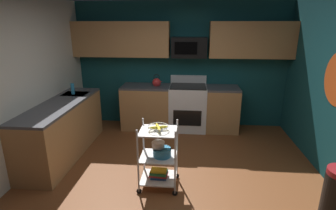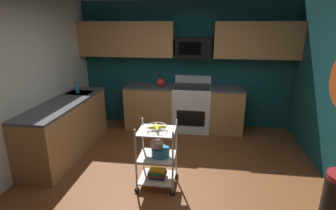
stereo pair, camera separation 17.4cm
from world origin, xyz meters
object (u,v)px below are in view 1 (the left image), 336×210
at_px(rolling_cart, 158,156).
at_px(kettle, 157,82).
at_px(microwave, 189,47).
at_px(mixing_bowl_small, 158,144).
at_px(mixing_bowl_large, 162,152).
at_px(dish_soap_bottle, 73,89).
at_px(book_stack, 159,174).
at_px(oven_range, 188,107).
at_px(fruit_bowl, 158,127).

bearing_deg(rolling_cart, kettle, 97.99).
xyz_separation_m(microwave, mixing_bowl_small, (-0.35, -2.22, -1.08)).
height_order(mixing_bowl_large, dish_soap_bottle, dish_soap_bottle).
height_order(rolling_cart, book_stack, rolling_cart).
bearing_deg(mixing_bowl_small, kettle, 97.97).
bearing_deg(microwave, book_stack, -98.91).
xyz_separation_m(microwave, dish_soap_bottle, (-2.10, -0.89, -0.68)).
bearing_deg(microwave, dish_soap_bottle, -156.94).
bearing_deg(book_stack, kettle, 97.99).
relative_size(microwave, dish_soap_bottle, 3.50).
relative_size(rolling_cart, mixing_bowl_small, 5.03).
height_order(oven_range, book_stack, oven_range).
height_order(microwave, rolling_cart, microwave).
bearing_deg(mixing_bowl_large, kettle, 99.29).
bearing_deg(mixing_bowl_small, fruit_bowl, -79.68).
height_order(book_stack, dish_soap_bottle, dish_soap_bottle).
height_order(fruit_bowl, dish_soap_bottle, dish_soap_bottle).
height_order(microwave, book_stack, microwave).
distance_m(microwave, dish_soap_bottle, 2.38).
relative_size(rolling_cart, fruit_bowl, 3.36).
bearing_deg(kettle, microwave, 9.47).
height_order(fruit_bowl, mixing_bowl_small, fruit_bowl).
bearing_deg(oven_range, book_stack, -99.35).
relative_size(oven_range, fruit_bowl, 4.04).
xyz_separation_m(rolling_cart, mixing_bowl_small, (-0.00, 0.02, 0.17)).
height_order(oven_range, mixing_bowl_small, oven_range).
bearing_deg(kettle, oven_range, 0.34).
distance_m(mixing_bowl_small, book_stack, 0.43).
relative_size(rolling_cart, mixing_bowl_large, 3.63).
distance_m(rolling_cart, kettle, 2.22).
xyz_separation_m(mixing_bowl_large, book_stack, (-0.05, -0.00, -0.33)).
xyz_separation_m(oven_range, rolling_cart, (-0.35, -2.13, -0.03)).
xyz_separation_m(mixing_bowl_large, kettle, (-0.35, 2.13, 0.48)).
bearing_deg(microwave, fruit_bowl, -98.91).
bearing_deg(microwave, rolling_cart, -98.91).
distance_m(oven_range, rolling_cart, 2.16).
bearing_deg(mixing_bowl_small, dish_soap_bottle, 142.71).
relative_size(microwave, mixing_bowl_small, 3.85).
height_order(mixing_bowl_large, kettle, kettle).
height_order(mixing_bowl_small, book_stack, mixing_bowl_small).
bearing_deg(book_stack, oven_range, 80.65).
bearing_deg(mixing_bowl_small, oven_range, 80.45).
xyz_separation_m(kettle, dish_soap_bottle, (-1.45, -0.78, 0.02)).
height_order(microwave, kettle, microwave).
bearing_deg(book_stack, rolling_cart, 7.13).
height_order(microwave, dish_soap_bottle, microwave).
distance_m(mixing_bowl_large, dish_soap_bottle, 2.30).
bearing_deg(dish_soap_bottle, oven_range, 20.59).
distance_m(microwave, rolling_cart, 2.59).
relative_size(fruit_bowl, dish_soap_bottle, 1.36).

